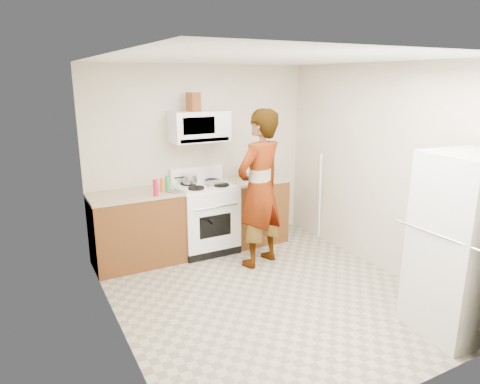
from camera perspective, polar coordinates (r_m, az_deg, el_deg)
floor at (r=4.90m, az=3.72°, el=-13.34°), size 3.60×3.60×0.00m
back_wall at (r=6.00m, az=-5.13°, el=4.66°), size 3.20×0.02×2.50m
right_wall at (r=5.44m, az=18.37°, el=2.86°), size 0.02×3.60×2.50m
cabinet_left at (r=5.61m, az=-13.55°, el=-4.92°), size 1.12×0.62×0.90m
counter_left at (r=5.47m, az=-13.85°, el=-0.31°), size 1.14×0.64×0.03m
cabinet_right at (r=6.23m, az=1.91°, el=-2.49°), size 0.80×0.62×0.90m
counter_right at (r=6.10m, az=1.95°, el=1.70°), size 0.82×0.64×0.03m
gas_range at (r=5.88m, az=-4.67°, el=-3.26°), size 0.76×0.65×1.13m
microwave at (r=5.73m, az=-5.44°, el=8.71°), size 0.76×0.38×0.40m
person at (r=5.29m, az=2.63°, el=0.38°), size 0.84×0.68×1.97m
fridge at (r=4.39m, az=27.54°, el=-6.38°), size 0.77×0.77×1.70m
kettle at (r=6.08m, az=0.64°, el=2.75°), size 0.18×0.18×0.19m
jug at (r=5.64m, az=-6.23°, el=11.86°), size 0.17×0.17×0.24m
saucepan at (r=5.77m, az=-6.71°, el=1.72°), size 0.25×0.25×0.11m
tray at (r=5.73m, az=-3.35°, el=1.19°), size 0.26×0.17×0.05m
bottle_spray at (r=5.26m, az=-11.19°, el=0.57°), size 0.07×0.07×0.20m
bottle_hot_sauce at (r=5.43m, az=-10.31°, el=0.92°), size 0.07×0.07×0.18m
bottle_green_cap at (r=5.44m, az=-9.63°, el=1.11°), size 0.07×0.07×0.20m
pot_lid at (r=5.44m, az=-8.49°, el=0.14°), size 0.32×0.32×0.01m
broom at (r=6.27m, az=10.60°, el=-0.65°), size 0.21×0.21×1.30m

